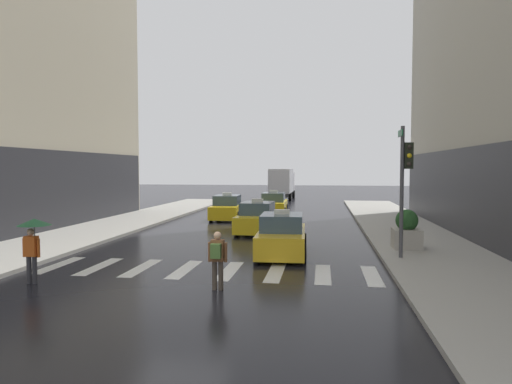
# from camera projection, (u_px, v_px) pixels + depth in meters

# --- Properties ---
(ground_plane) EXTENTS (160.00, 160.00, 0.00)m
(ground_plane) POSITION_uv_depth(u_px,v_px,m) (179.00, 295.00, 12.10)
(ground_plane) COLOR black
(curb_right) EXTENTS (4.50, 70.00, 0.15)m
(curb_right) POSITION_uv_depth(u_px,v_px,m) (506.00, 306.00, 10.89)
(curb_right) COLOR #9E9B93
(curb_right) RESTS_ON ground
(crosswalk_markings) EXTENTS (11.30, 2.80, 0.01)m
(crosswalk_markings) POSITION_uv_depth(u_px,v_px,m) (207.00, 270.00, 15.06)
(crosswalk_markings) COLOR silver
(crosswalk_markings) RESTS_ON ground
(traffic_light_pole) EXTENTS (0.44, 0.84, 4.80)m
(traffic_light_pole) POSITION_uv_depth(u_px,v_px,m) (405.00, 173.00, 16.28)
(traffic_light_pole) COLOR #47474C
(traffic_light_pole) RESTS_ON curb_right
(taxi_lead) EXTENTS (2.05, 4.60, 1.80)m
(taxi_lead) POSITION_uv_depth(u_px,v_px,m) (282.00, 236.00, 17.76)
(taxi_lead) COLOR gold
(taxi_lead) RESTS_ON ground
(taxi_second) EXTENTS (2.04, 4.59, 1.80)m
(taxi_second) POSITION_uv_depth(u_px,v_px,m) (258.00, 219.00, 24.05)
(taxi_second) COLOR yellow
(taxi_second) RESTS_ON ground
(taxi_third) EXTENTS (2.09, 4.61, 1.80)m
(taxi_third) POSITION_uv_depth(u_px,v_px,m) (227.00, 208.00, 30.17)
(taxi_third) COLOR yellow
(taxi_third) RESTS_ON ground
(taxi_fourth) EXTENTS (2.01, 4.58, 1.80)m
(taxi_fourth) POSITION_uv_depth(u_px,v_px,m) (274.00, 205.00, 33.28)
(taxi_fourth) COLOR yellow
(taxi_fourth) RESTS_ON ground
(box_truck) EXTENTS (2.37, 7.57, 3.35)m
(box_truck) POSITION_uv_depth(u_px,v_px,m) (282.00, 183.00, 48.73)
(box_truck) COLOR #2D2D2D
(box_truck) RESTS_ON ground
(pedestrian_with_umbrella) EXTENTS (0.96, 0.96, 1.94)m
(pedestrian_with_umbrella) POSITION_uv_depth(u_px,v_px,m) (33.00, 233.00, 13.22)
(pedestrian_with_umbrella) COLOR #333338
(pedestrian_with_umbrella) RESTS_ON ground
(pedestrian_with_backpack) EXTENTS (0.55, 0.43, 1.65)m
(pedestrian_with_backpack) POSITION_uv_depth(u_px,v_px,m) (217.00, 256.00, 12.54)
(pedestrian_with_backpack) COLOR #473D33
(pedestrian_with_backpack) RESTS_ON ground
(planter_near_corner) EXTENTS (1.10, 1.10, 1.60)m
(planter_near_corner) POSITION_uv_depth(u_px,v_px,m) (407.00, 231.00, 18.29)
(planter_near_corner) COLOR #A8A399
(planter_near_corner) RESTS_ON curb_right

